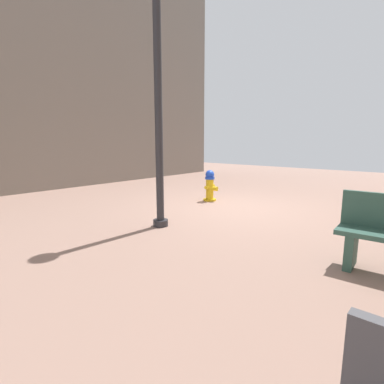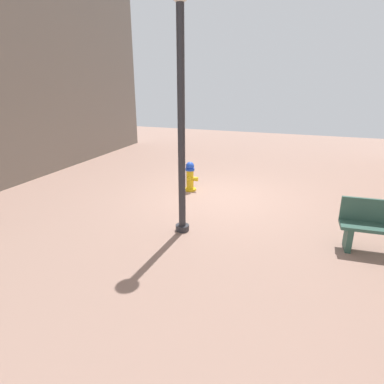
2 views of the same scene
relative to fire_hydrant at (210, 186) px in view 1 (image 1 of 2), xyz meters
The scene contains 3 objects.
ground_plane 1.07m from the fire_hydrant, 164.00° to the left, with size 23.40×23.40×0.00m, color #9E7A6B.
fire_hydrant is the anchor object (origin of this frame).
street_lamp 3.53m from the fire_hydrant, 106.47° to the left, with size 0.36×0.36×4.54m.
Camera 1 is at (-3.69, 5.86, 1.56)m, focal length 27.20 mm.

